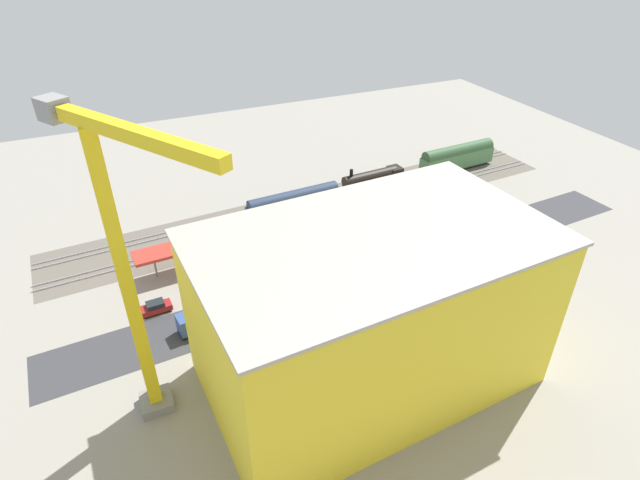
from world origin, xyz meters
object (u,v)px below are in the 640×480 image
box_truck_2 (209,315)px  traffic_light (366,231)px  parked_car_4 (262,281)px  tower_crane (129,268)px  parked_car_1 (392,248)px  parked_car_3 (306,272)px  street_tree_1 (315,279)px  construction_building (370,312)px  platform_canopy_near (309,215)px  box_truck_0 (294,297)px  street_tree_2 (385,266)px  box_truck_1 (378,263)px  street_tree_0 (463,235)px  freight_coach_far (294,205)px  parked_car_0 (429,238)px  parked_car_6 (156,308)px  parked_car_2 (353,256)px  passenger_coach (457,157)px  locomotive (376,178)px  parked_car_5 (211,294)px

box_truck_2 → traffic_light: (-28.09, -6.72, 2.72)m
parked_car_4 → traffic_light: size_ratio=0.65×
traffic_light → tower_crane: bearing=27.1°
parked_car_1 → parked_car_3: parked_car_1 is taller
parked_car_4 → street_tree_1: street_tree_1 is taller
parked_car_1 → construction_building: construction_building is taller
platform_canopy_near → traffic_light: (-6.07, 9.45, 0.32)m
box_truck_0 → street_tree_2: street_tree_2 is taller
tower_crane → box_truck_1: (-35.98, -13.32, -18.53)m
box_truck_0 → street_tree_1: bearing=143.6°
construction_building → tower_crane: bearing=-14.4°
platform_canopy_near → parked_car_3: platform_canopy_near is taller
street_tree_0 → street_tree_1: bearing=0.8°
box_truck_2 → box_truck_0: bearing=176.0°
freight_coach_far → box_truck_1: (-5.96, 20.58, -1.58)m
construction_building → traffic_light: 27.21m
parked_car_3 → box_truck_1: size_ratio=0.45×
parked_car_0 → box_truck_0: 28.62m
box_truck_1 → box_truck_0: bearing=8.1°
box_truck_2 → box_truck_1: bearing=-177.3°
parked_car_6 → tower_crane: size_ratio=0.13×
platform_canopy_near → box_truck_1: size_ratio=6.37×
parked_car_2 → construction_building: bearing=66.3°
platform_canopy_near → street_tree_2: 19.58m
box_truck_0 → parked_car_6: bearing=-20.1°
platform_canopy_near → traffic_light: bearing=122.7°
box_truck_1 → traffic_light: (-0.64, -5.41, 2.76)m
freight_coach_far → parked_car_2: size_ratio=4.02×
box_truck_2 → street_tree_1: (-14.84, 2.76, 3.65)m
box_truck_0 → box_truck_1: size_ratio=0.90×
passenger_coach → box_truck_0: bearing=29.9°
box_truck_1 → street_tree_1: size_ratio=1.14×
street_tree_1 → traffic_light: size_ratio=1.22×
platform_canopy_near → locomotive: locomotive is taller
street_tree_1 → traffic_light: bearing=-144.4°
parked_car_2 → parked_car_4: size_ratio=1.03×
street_tree_1 → box_truck_0: bearing=-36.4°
platform_canopy_near → parked_car_1: bearing=134.5°
freight_coach_far → box_truck_1: bearing=106.2°
street_tree_0 → street_tree_1: size_ratio=1.08×
freight_coach_far → parked_car_5: size_ratio=4.31×
parked_car_5 → box_truck_2: box_truck_2 is taller
box_truck_0 → traffic_light: bearing=-154.4°
freight_coach_far → construction_building: (5.96, 38.67, 6.68)m
parked_car_5 → street_tree_2: bearing=160.3°
parked_car_0 → construction_building: (24.66, 22.18, 9.19)m
platform_canopy_near → parked_car_0: size_ratio=13.78×
freight_coach_far → parked_car_3: freight_coach_far is taller
platform_canopy_near → street_tree_2: street_tree_2 is taller
box_truck_1 → freight_coach_far: bearing=-73.8°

